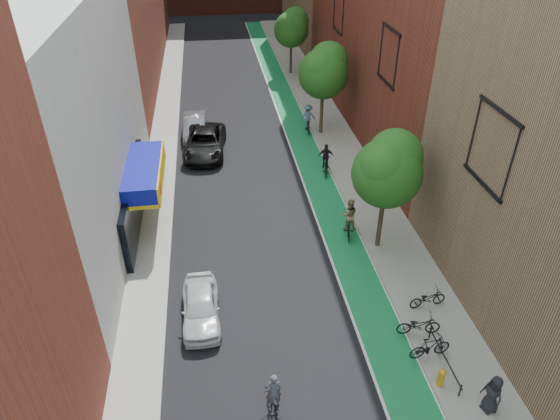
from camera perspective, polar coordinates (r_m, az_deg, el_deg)
name	(u,v)px	position (r m, az deg, el deg)	size (l,w,h in m)	color
bike_lane	(295,124)	(39.52, 1.73, 9.76)	(2.00, 68.00, 0.01)	#136F32
sidewalk_left	(165,131)	(39.16, -13.02, 8.76)	(2.00, 68.00, 0.15)	gray
sidewalk_right	(326,122)	(39.97, 5.32, 10.02)	(3.00, 68.00, 0.15)	gray
building_left_white	(31,128)	(27.05, -26.54, 8.41)	(8.00, 20.00, 12.00)	silver
tree_near	(388,168)	(24.00, 12.28, 4.71)	(3.40, 3.36, 6.42)	#332619
tree_mid	(324,70)	(36.29, 5.07, 15.69)	(3.55, 3.53, 6.74)	#332619
tree_far	(292,27)	(49.63, 1.34, 20.20)	(3.30, 3.25, 6.21)	#332619
parked_car_white	(201,306)	(22.03, -9.05, -10.81)	(1.59, 3.95, 1.35)	silver
parked_car_black	(205,142)	(35.15, -8.57, 7.64)	(2.65, 5.74, 1.59)	black
parked_car_silver	(195,126)	(37.96, -9.71, 9.45)	(1.56, 4.47, 1.47)	gray
cyclist_lead	(274,401)	(18.73, -0.71, -20.99)	(0.73, 1.58, 1.96)	black
cyclist_lane_near	(349,220)	(26.58, 7.88, -1.19)	(1.02, 1.90, 2.19)	black
cyclist_lane_mid	(326,163)	(32.35, 5.27, 5.39)	(1.04, 1.92, 2.02)	black
cyclist_lane_far	(308,120)	(37.93, 3.20, 10.27)	(1.20, 1.68, 2.15)	black
parked_bike_near	(428,298)	(23.16, 16.52, -9.65)	(0.59, 1.69, 0.89)	black
parked_bike_mid	(430,347)	(21.07, 16.80, -14.76)	(0.49, 1.73, 1.04)	black
parked_bike_far	(419,325)	(21.83, 15.56, -12.53)	(0.64, 1.84, 0.96)	black
pedestrian	(493,394)	(19.95, 23.13, -18.79)	(0.80, 0.52, 1.64)	black
fire_hydrant	(441,377)	(20.35, 17.97, -17.68)	(0.28, 0.28, 0.81)	gold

